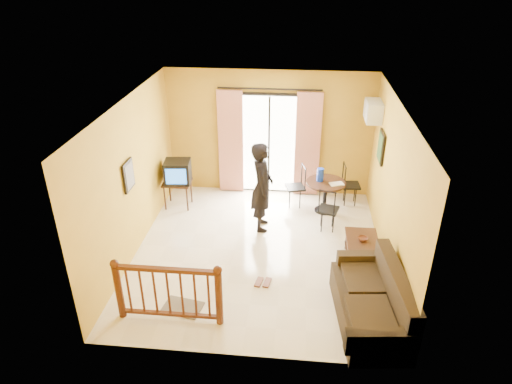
# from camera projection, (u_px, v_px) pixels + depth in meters

# --- Properties ---
(ground) EXTENTS (5.00, 5.00, 0.00)m
(ground) POSITION_uv_depth(u_px,v_px,m) (259.00, 251.00, 8.47)
(ground) COLOR beige
(ground) RESTS_ON ground
(room_shell) EXTENTS (5.00, 5.00, 5.00)m
(room_shell) POSITION_uv_depth(u_px,v_px,m) (259.00, 168.00, 7.69)
(room_shell) COLOR white
(room_shell) RESTS_ON ground
(balcony_door) EXTENTS (2.25, 0.14, 2.46)m
(balcony_door) POSITION_uv_depth(u_px,v_px,m) (269.00, 144.00, 10.07)
(balcony_door) COLOR black
(balcony_door) RESTS_ON ground
(tv_table) EXTENTS (0.58, 0.49, 0.58)m
(tv_table) POSITION_uv_depth(u_px,v_px,m) (177.00, 185.00, 9.79)
(tv_table) COLOR black
(tv_table) RESTS_ON ground
(television) EXTENTS (0.58, 0.54, 0.48)m
(television) POSITION_uv_depth(u_px,v_px,m) (178.00, 172.00, 9.63)
(television) COLOR black
(television) RESTS_ON tv_table
(picture_left) EXTENTS (0.05, 0.42, 0.52)m
(picture_left) POSITION_uv_depth(u_px,v_px,m) (129.00, 175.00, 7.78)
(picture_left) COLOR black
(picture_left) RESTS_ON room_shell
(dining_table) EXTENTS (0.83, 0.83, 0.69)m
(dining_table) POSITION_uv_depth(u_px,v_px,m) (326.00, 188.00, 9.57)
(dining_table) COLOR black
(dining_table) RESTS_ON ground
(water_jug) EXTENTS (0.15, 0.15, 0.28)m
(water_jug) POSITION_uv_depth(u_px,v_px,m) (320.00, 175.00, 9.49)
(water_jug) COLOR #1434C1
(water_jug) RESTS_ON dining_table
(serving_tray) EXTENTS (0.32, 0.26, 0.02)m
(serving_tray) POSITION_uv_depth(u_px,v_px,m) (337.00, 184.00, 9.39)
(serving_tray) COLOR beige
(serving_tray) RESTS_ON dining_table
(dining_chairs) EXTENTS (1.66, 1.59, 0.95)m
(dining_chairs) POSITION_uv_depth(u_px,v_px,m) (323.00, 212.00, 9.76)
(dining_chairs) COLOR black
(dining_chairs) RESTS_ON ground
(air_conditioner) EXTENTS (0.31, 0.60, 0.40)m
(air_conditioner) POSITION_uv_depth(u_px,v_px,m) (373.00, 111.00, 9.02)
(air_conditioner) COLOR white
(air_conditioner) RESTS_ON room_shell
(botanical_print) EXTENTS (0.05, 0.50, 0.60)m
(botanical_print) POSITION_uv_depth(u_px,v_px,m) (381.00, 147.00, 8.67)
(botanical_print) COLOR black
(botanical_print) RESTS_ON room_shell
(coffee_table) EXTENTS (0.56, 1.01, 0.45)m
(coffee_table) POSITION_uv_depth(u_px,v_px,m) (362.00, 250.00, 8.00)
(coffee_table) COLOR black
(coffee_table) RESTS_ON ground
(bowl) EXTENTS (0.21, 0.21, 0.06)m
(bowl) POSITION_uv_depth(u_px,v_px,m) (363.00, 239.00, 7.99)
(bowl) COLOR #5B2E1F
(bowl) RESTS_ON coffee_table
(sofa) EXTENTS (1.07, 2.00, 0.92)m
(sofa) POSITION_uv_depth(u_px,v_px,m) (374.00, 304.00, 6.69)
(sofa) COLOR black
(sofa) RESTS_ON ground
(standing_person) EXTENTS (0.49, 0.70, 1.81)m
(standing_person) POSITION_uv_depth(u_px,v_px,m) (262.00, 187.00, 8.82)
(standing_person) COLOR black
(standing_person) RESTS_ON ground
(stair_balustrade) EXTENTS (1.63, 0.13, 1.04)m
(stair_balustrade) POSITION_uv_depth(u_px,v_px,m) (168.00, 290.00, 6.64)
(stair_balustrade) COLOR #471E0F
(stair_balustrade) RESTS_ON ground
(doormat) EXTENTS (0.66, 0.50, 0.02)m
(doormat) POSITION_uv_depth(u_px,v_px,m) (183.00, 307.00, 7.11)
(doormat) COLOR #5E564B
(doormat) RESTS_ON ground
(sandals) EXTENTS (0.29, 0.26, 0.03)m
(sandals) POSITION_uv_depth(u_px,v_px,m) (263.00, 282.00, 7.65)
(sandals) COLOR #5B2E1F
(sandals) RESTS_ON ground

